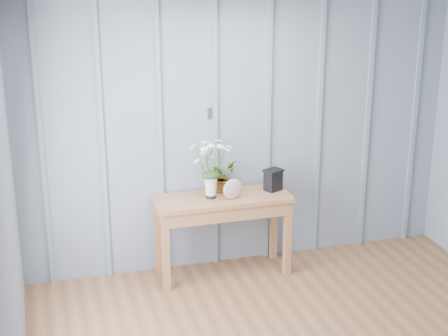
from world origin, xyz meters
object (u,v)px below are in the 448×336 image
object	(u,v)px
sideboard	(222,208)
felt_disc_vessel	(233,189)
daisy_vase	(211,161)
carved_box	(273,180)

from	to	relation	value
sideboard	felt_disc_vessel	distance (m)	0.24
daisy_vase	carved_box	size ratio (longest dim) A/B	2.75
daisy_vase	felt_disc_vessel	bearing A→B (deg)	-23.82
felt_disc_vessel	daisy_vase	bearing A→B (deg)	144.45
felt_disc_vessel	carved_box	world-z (taller)	carved_box
sideboard	daisy_vase	world-z (taller)	daisy_vase
felt_disc_vessel	carved_box	xyz separation A→B (m)	(0.41, 0.11, 0.01)
daisy_vase	felt_disc_vessel	world-z (taller)	daisy_vase
sideboard	felt_disc_vessel	size ratio (longest dim) A/B	6.44
daisy_vase	carved_box	world-z (taller)	daisy_vase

